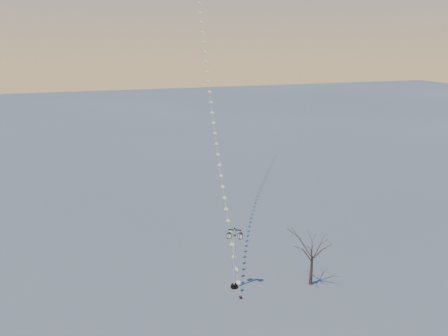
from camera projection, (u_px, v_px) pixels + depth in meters
name	position (u px, v px, depth m)	size (l,w,h in m)	color
ground	(243.00, 307.00, 30.99)	(300.00, 300.00, 0.00)	slate
street_lamp	(234.00, 255.00, 32.67)	(1.24, 0.79, 5.17)	black
bare_tree	(313.00, 248.00, 33.07)	(2.76, 2.76, 4.57)	#3D2E25
kite_train	(208.00, 51.00, 43.51)	(5.62, 35.30, 35.70)	black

